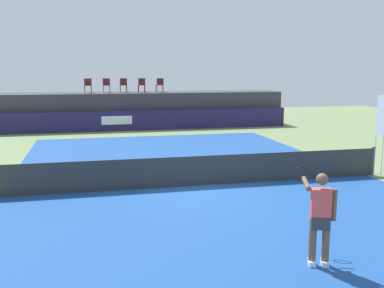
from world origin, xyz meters
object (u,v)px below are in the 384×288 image
net_post_far (373,161)px  tennis_player (320,216)px  spectator_chair_right (142,85)px  tennis_ball (177,184)px  spectator_chair_left (106,85)px  spectator_chair_far_right (160,84)px  spectator_chair_center (123,85)px  umpire_chair (383,130)px  spectator_chair_far_left (88,85)px

net_post_far → tennis_player: bearing=-131.5°
spectator_chair_right → net_post_far: bearing=-67.9°
tennis_player → tennis_ball: (-1.43, 6.32, -0.92)m
spectator_chair_left → spectator_chair_far_right: (3.35, -0.18, 0.00)m
spectator_chair_left → tennis_ball: bearing=-84.5°
spectator_chair_center → umpire_chair: 17.22m
spectator_chair_center → spectator_chair_far_left: bearing=-177.0°
net_post_far → tennis_player: (-5.47, -6.19, 0.46)m
umpire_chair → tennis_player: 8.48m
umpire_chair → spectator_chair_center: bearing=116.2°
spectator_chair_far_left → spectator_chair_far_right: (4.48, -0.11, 0.00)m
spectator_chair_far_right → spectator_chair_left: bearing=177.0°
umpire_chair → tennis_ball: size_ratio=40.59×
spectator_chair_center → tennis_player: spectator_chair_center is taller
spectator_chair_left → net_post_far: size_ratio=0.89×
spectator_chair_far_left → spectator_chair_left: size_ratio=1.00×
spectator_chair_far_right → net_post_far: (5.00, -15.19, -2.19)m
spectator_chair_center → tennis_ball: 15.52m
spectator_chair_center → tennis_ball: spectator_chair_center is taller
spectator_chair_center → umpire_chair: bearing=-63.8°
spectator_chair_far_right → tennis_player: bearing=-91.2°
tennis_ball → spectator_chair_far_left: bearing=99.7°
spectator_chair_far_left → umpire_chair: bearing=-57.4°
spectator_chair_center → umpire_chair: spectator_chair_center is taller
umpire_chair → net_post_far: bearing=-179.9°
spectator_chair_far_left → spectator_chair_left: 1.13m
spectator_chair_left → spectator_chair_center: size_ratio=1.00×
spectator_chair_far_left → spectator_chair_far_right: bearing=-1.4°
spectator_chair_left → tennis_player: spectator_chair_left is taller
spectator_chair_right → spectator_chair_center: bearing=169.1°
spectator_chair_center → net_post_far: 17.20m
spectator_chair_center → tennis_player: 21.75m
net_post_far → spectator_chair_center: bearing=115.3°
spectator_chair_far_left → spectator_chair_left: (1.13, 0.07, 0.00)m
spectator_chair_far_left → spectator_chair_right: (3.32, -0.10, 0.00)m
umpire_chair → spectator_chair_far_left: bearing=122.6°
net_post_far → spectator_chair_left: bearing=118.5°
spectator_chair_far_right → net_post_far: 16.15m
spectator_chair_far_right → tennis_ball: (-1.89, -15.06, -2.66)m
net_post_far → tennis_ball: size_ratio=14.71×
spectator_chair_far_left → spectator_chair_center: (2.19, 0.12, 0.00)m
spectator_chair_far_left → tennis_ball: size_ratio=13.06×
spectator_chair_far_left → net_post_far: (9.48, -15.30, -2.19)m
spectator_chair_left → spectator_chair_center: 1.06m
spectator_chair_far_left → spectator_chair_center: size_ratio=1.00×
spectator_chair_center → spectator_chair_far_right: same height
spectator_chair_right → tennis_ball: spectator_chair_right is taller
spectator_chair_right → tennis_ball: 15.32m
spectator_chair_center → net_post_far: spectator_chair_center is taller
spectator_chair_far_left → spectator_chair_far_right: 4.48m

